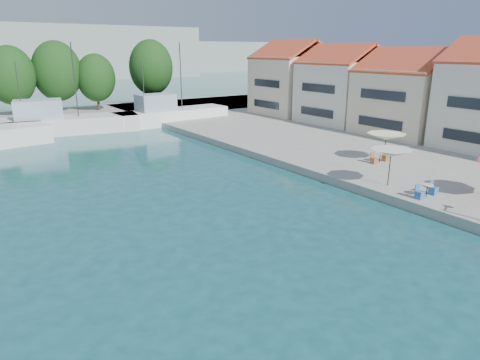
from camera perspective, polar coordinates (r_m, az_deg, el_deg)
quay_right at (r=44.86m, az=22.74°, el=4.52°), size 32.00×92.00×0.60m
quay_far at (r=61.53m, az=-27.73°, el=6.96°), size 90.00×16.00×0.60m
hill_east at (r=182.08m, az=-17.61°, el=15.33°), size 140.00×40.00×12.00m
building_04 at (r=47.49m, az=21.69°, el=11.04°), size 9.00×8.80×9.20m
building_05 at (r=53.02m, az=13.54°, el=12.52°), size 8.40×8.80×9.70m
building_06 at (r=59.41m, az=6.96°, el=13.52°), size 9.00×8.80×10.20m
trawler_03 at (r=51.92m, az=-22.87°, el=6.91°), size 16.51×7.02×10.20m
trawler_04 at (r=54.94m, az=-9.38°, el=8.50°), size 14.71×4.42×10.20m
tree_05 at (r=64.04m, az=-28.25°, el=12.18°), size 6.05×6.05×8.96m
tree_06 at (r=65.35m, az=-23.24°, el=13.20°), size 6.49×6.49×9.61m
tree_07 at (r=65.23m, az=-18.65°, el=12.79°), size 5.33×5.33×7.89m
tree_08 at (r=69.82m, az=-11.78°, el=14.48°), size 6.69×6.69×9.91m
umbrella_white at (r=28.64m, az=19.49°, el=3.41°), size 2.61×2.61×2.39m
umbrella_cream at (r=35.20m, az=18.91°, el=5.49°), size 3.00×3.00×2.17m
cafe_table_02 at (r=27.71m, az=23.62°, el=-1.47°), size 1.82×0.70×0.76m
cafe_table_03 at (r=34.90m, az=18.13°, el=2.73°), size 1.82×0.70×0.76m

